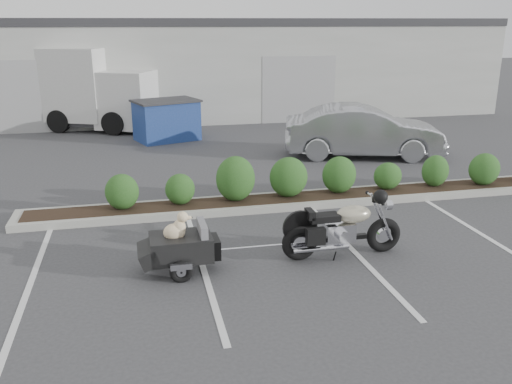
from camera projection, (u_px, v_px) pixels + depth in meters
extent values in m
plane|color=#38383A|center=(280.00, 245.00, 9.87)|extent=(90.00, 90.00, 0.00)
cube|color=#9E9E93|center=(298.00, 200.00, 12.10)|extent=(12.00, 1.00, 0.15)
cube|color=#9EA099|center=(185.00, 64.00, 25.07)|extent=(26.00, 10.00, 4.00)
torus|color=black|center=(300.00, 243.00, 9.18)|extent=(0.63, 0.17, 0.63)
torus|color=black|center=(383.00, 235.00, 9.52)|extent=(0.63, 0.17, 0.63)
cylinder|color=silver|center=(300.00, 243.00, 9.18)|extent=(0.26, 0.12, 0.26)
cylinder|color=silver|center=(383.00, 235.00, 9.52)|extent=(0.23, 0.10, 0.22)
cylinder|color=silver|center=(384.00, 219.00, 9.31)|extent=(0.41, 0.05, 0.83)
cylinder|color=silver|center=(379.00, 215.00, 9.49)|extent=(0.41, 0.05, 0.83)
cylinder|color=silver|center=(375.00, 198.00, 9.26)|extent=(0.04, 0.66, 0.03)
cylinder|color=silver|center=(388.00, 205.00, 9.36)|extent=(0.11, 0.17, 0.17)
sphere|color=black|center=(381.00, 197.00, 8.96)|extent=(0.25, 0.25, 0.24)
cube|color=silver|center=(339.00, 232.00, 9.29)|extent=(0.52, 0.32, 0.32)
cube|color=black|center=(344.00, 238.00, 9.35)|extent=(0.84, 0.10, 0.07)
ellipsoid|color=#BAB396|center=(354.00, 214.00, 9.26)|extent=(0.62, 0.36, 0.31)
cube|color=black|center=(324.00, 218.00, 9.14)|extent=(0.52, 0.29, 0.11)
cube|color=black|center=(310.00, 214.00, 9.06)|extent=(0.12, 0.28, 0.15)
cylinder|color=silver|center=(321.00, 249.00, 9.11)|extent=(0.98, 0.09, 0.08)
cylinder|color=silver|center=(315.00, 241.00, 9.43)|extent=(0.98, 0.09, 0.08)
cube|color=black|center=(316.00, 236.00, 8.91)|extent=(0.32, 0.13, 0.28)
cube|color=black|center=(181.00, 247.00, 8.73)|extent=(0.99, 0.69, 0.39)
cube|color=slate|center=(202.00, 230.00, 8.73)|extent=(0.12, 0.58, 0.28)
cube|color=slate|center=(184.00, 241.00, 8.71)|extent=(0.66, 0.59, 0.04)
cube|color=black|center=(149.00, 254.00, 8.64)|extent=(0.36, 0.68, 0.34)
cube|color=black|center=(213.00, 247.00, 8.86)|extent=(0.19, 0.47, 0.32)
torus|color=black|center=(181.00, 272.00, 8.43)|extent=(0.37, 0.11, 0.37)
torus|color=black|center=(176.00, 252.00, 9.16)|extent=(0.37, 0.11, 0.37)
cube|color=silver|center=(181.00, 267.00, 8.36)|extent=(0.34, 0.08, 0.09)
cube|color=silver|center=(176.00, 245.00, 9.17)|extent=(0.34, 0.08, 0.09)
cylinder|color=black|center=(179.00, 262.00, 8.80)|extent=(0.05, 0.84, 0.04)
cylinder|color=silver|center=(227.00, 249.00, 8.93)|extent=(0.56, 0.04, 0.03)
ellipsoid|color=beige|center=(174.00, 232.00, 8.63)|extent=(0.35, 0.24, 0.28)
ellipsoid|color=beige|center=(179.00, 227.00, 8.63)|extent=(0.20, 0.19, 0.26)
sphere|color=beige|center=(183.00, 217.00, 8.59)|extent=(0.18, 0.18, 0.18)
ellipsoid|color=beige|center=(188.00, 218.00, 8.61)|extent=(0.13, 0.08, 0.07)
sphere|color=black|center=(191.00, 217.00, 8.63)|extent=(0.03, 0.03, 0.03)
ellipsoid|color=beige|center=(180.00, 217.00, 8.53)|extent=(0.05, 0.04, 0.10)
ellipsoid|color=beige|center=(180.00, 215.00, 8.62)|extent=(0.05, 0.04, 0.10)
cylinder|color=beige|center=(182.00, 239.00, 8.64)|extent=(0.04, 0.04, 0.11)
cylinder|color=beige|center=(181.00, 236.00, 8.74)|extent=(0.04, 0.04, 0.11)
imported|color=#A1A2A8|center=(363.00, 131.00, 16.09)|extent=(4.89, 2.80, 1.53)
cube|color=navy|center=(167.00, 121.00, 18.38)|extent=(2.29, 1.88, 1.32)
cube|color=#2D2D30|center=(166.00, 101.00, 18.17)|extent=(2.43, 2.02, 0.07)
cube|color=beige|center=(129.00, 99.00, 19.94)|extent=(2.57, 2.71, 2.04)
cube|color=black|center=(129.00, 106.00, 20.03)|extent=(0.80, 1.64, 0.93)
cube|color=beige|center=(56.00, 83.00, 20.34)|extent=(4.81, 3.79, 2.60)
cube|color=#2D2D30|center=(78.00, 119.00, 20.61)|extent=(6.77, 4.54, 0.19)
cylinder|color=black|center=(113.00, 123.00, 19.25)|extent=(0.87, 0.58, 0.84)
cylinder|color=black|center=(137.00, 114.00, 21.16)|extent=(0.87, 0.58, 0.84)
cylinder|color=black|center=(59.00, 121.00, 19.66)|extent=(0.87, 0.58, 0.84)
cylinder|color=black|center=(87.00, 112.00, 21.57)|extent=(0.87, 0.58, 0.84)
cylinder|color=black|center=(4.00, 119.00, 20.09)|extent=(0.87, 0.58, 0.84)
cylinder|color=black|center=(36.00, 111.00, 22.00)|extent=(0.87, 0.58, 0.84)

